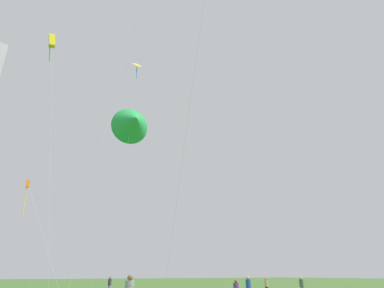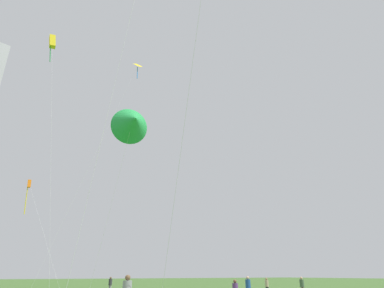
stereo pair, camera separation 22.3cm
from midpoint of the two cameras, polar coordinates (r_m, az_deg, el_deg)
The scene contains 8 objects.
person_standing_1 at distance 37.39m, azimuth -14.29°, elevation -23.15°, with size 0.36×0.36×1.61m.
person_standing_2 at distance 31.65m, azimuth 19.37°, elevation -22.85°, with size 0.37×0.37×1.65m.
person_standing_3 at distance 34.08m, azimuth 13.50°, elevation -23.42°, with size 0.34×0.34×1.54m.
person_standing_5 at distance 26.26m, azimuth 10.32°, elevation -23.91°, with size 0.38×0.38×1.72m.
kite_flying_0 at distance 26.30m, azimuth -10.40°, elevation 3.85°, with size 3.29×4.46×14.96m.
kite_flying_1 at distance 49.33m, azimuth -27.14°, elevation -6.86°, with size 5.33×7.24×13.98m.
kite_flying_2 at distance 43.84m, azimuth -23.65°, elevation 16.37°, with size 4.20×3.53×28.95m.
kite_flying_4 at distance 50.56m, azimuth -9.73°, elevation 13.36°, with size 10.21×1.34×32.30m.
Camera 2 is at (-15.75, -16.32, 1.86)m, focal length 29.70 mm.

